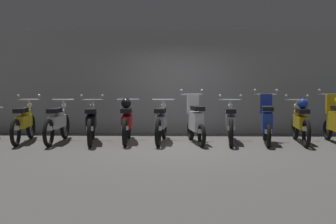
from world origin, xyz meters
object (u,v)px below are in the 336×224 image
(motorbike_slot_2, at_px, (91,123))
(motorbike_slot_4, at_px, (161,122))
(motorbike_slot_1, at_px, (57,123))
(motorbike_slot_5, at_px, (196,121))
(motorbike_slot_0, at_px, (24,122))
(motorbike_slot_8, at_px, (301,121))
(motorbike_slot_9, at_px, (336,120))
(motorbike_slot_6, at_px, (231,123))
(motorbike_slot_7, at_px, (267,122))
(motorbike_slot_3, at_px, (127,121))

(motorbike_slot_2, bearing_deg, motorbike_slot_4, 4.37)
(motorbike_slot_4, bearing_deg, motorbike_slot_1, -177.89)
(motorbike_slot_2, xyz_separation_m, motorbike_slot_4, (1.67, 0.13, -0.00))
(motorbike_slot_1, bearing_deg, motorbike_slot_5, -0.01)
(motorbike_slot_0, bearing_deg, motorbike_slot_4, 0.86)
(motorbike_slot_8, distance_m, motorbike_slot_9, 0.83)
(motorbike_slot_0, height_order, motorbike_slot_1, motorbike_slot_0)
(motorbike_slot_4, bearing_deg, motorbike_slot_0, -179.14)
(motorbike_slot_2, relative_size, motorbike_slot_5, 1.16)
(motorbike_slot_0, bearing_deg, motorbike_slot_6, 0.47)
(motorbike_slot_4, distance_m, motorbike_slot_7, 2.51)
(motorbike_slot_2, relative_size, motorbike_slot_8, 0.99)
(motorbike_slot_3, height_order, motorbike_slot_6, motorbike_slot_6)
(motorbike_slot_7, distance_m, motorbike_slot_8, 0.84)
(motorbike_slot_5, bearing_deg, motorbike_slot_4, 173.58)
(motorbike_slot_0, relative_size, motorbike_slot_4, 1.00)
(motorbike_slot_0, xyz_separation_m, motorbike_slot_5, (4.16, -0.04, 0.04))
(motorbike_slot_5, bearing_deg, motorbike_slot_2, -179.19)
(motorbike_slot_1, distance_m, motorbike_slot_8, 5.84)
(motorbike_slot_1, height_order, motorbike_slot_6, motorbike_slot_6)
(motorbike_slot_3, distance_m, motorbike_slot_6, 2.50)
(motorbike_slot_7, height_order, motorbike_slot_9, same)
(motorbike_slot_1, bearing_deg, motorbike_slot_9, 0.40)
(motorbike_slot_3, bearing_deg, motorbike_slot_7, -2.43)
(motorbike_slot_3, bearing_deg, motorbike_slot_6, -0.57)
(motorbike_slot_4, height_order, motorbike_slot_5, motorbike_slot_5)
(motorbike_slot_4, bearing_deg, motorbike_slot_3, 178.91)
(motorbike_slot_6, bearing_deg, motorbike_slot_8, -0.42)
(motorbike_slot_4, bearing_deg, motorbike_slot_6, -0.31)
(motorbike_slot_3, xyz_separation_m, motorbike_slot_7, (3.34, -0.14, 0.00))
(motorbike_slot_9, bearing_deg, motorbike_slot_5, -179.19)
(motorbike_slot_8, bearing_deg, motorbike_slot_4, 179.63)
(motorbike_slot_0, distance_m, motorbike_slot_9, 7.50)
(motorbike_slot_1, bearing_deg, motorbike_slot_7, -0.38)
(motorbike_slot_4, height_order, motorbike_slot_8, motorbike_slot_8)
(motorbike_slot_5, bearing_deg, motorbike_slot_6, 5.66)
(motorbike_slot_0, height_order, motorbike_slot_5, motorbike_slot_5)
(motorbike_slot_2, bearing_deg, motorbike_slot_9, 0.81)
(motorbike_slot_1, xyz_separation_m, motorbike_slot_2, (0.83, -0.04, 0.00))
(motorbike_slot_6, relative_size, motorbike_slot_8, 1.00)
(motorbike_slot_6, height_order, motorbike_slot_7, motorbike_slot_7)
(motorbike_slot_6, bearing_deg, motorbike_slot_1, -178.86)
(motorbike_slot_2, relative_size, motorbike_slot_9, 1.15)
(motorbike_slot_0, height_order, motorbike_slot_9, motorbike_slot_9)
(motorbike_slot_6, xyz_separation_m, motorbike_slot_7, (0.84, -0.12, 0.04))
(motorbike_slot_2, bearing_deg, motorbike_slot_0, 177.32)
(motorbike_slot_0, xyz_separation_m, motorbike_slot_1, (0.84, -0.04, -0.00))
(motorbike_slot_2, xyz_separation_m, motorbike_slot_5, (2.50, 0.04, 0.04))
(motorbike_slot_6, height_order, motorbike_slot_8, same)
(motorbike_slot_7, bearing_deg, motorbike_slot_3, 177.57)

